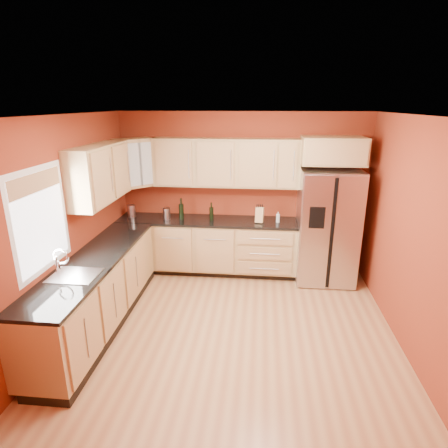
{
  "coord_description": "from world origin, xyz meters",
  "views": [
    {
      "loc": [
        0.32,
        -4.03,
        2.73
      ],
      "look_at": [
        -0.19,
        0.9,
        1.11
      ],
      "focal_mm": 30.0,
      "sensor_mm": 36.0,
      "label": 1
    }
  ],
  "objects_px": {
    "knife_block": "(260,215)",
    "soap_dispenser": "(278,217)",
    "wine_bottle_a": "(211,211)",
    "canister_left": "(132,211)",
    "refrigerator": "(327,226)"
  },
  "relations": [
    {
      "from": "soap_dispenser",
      "to": "knife_block",
      "type": "bearing_deg",
      "value": -174.92
    },
    {
      "from": "knife_block",
      "to": "soap_dispenser",
      "type": "bearing_deg",
      "value": 14.13
    },
    {
      "from": "refrigerator",
      "to": "knife_block",
      "type": "height_order",
      "value": "refrigerator"
    },
    {
      "from": "knife_block",
      "to": "soap_dispenser",
      "type": "xyz_separation_m",
      "value": [
        0.29,
        0.03,
        -0.04
      ]
    },
    {
      "from": "refrigerator",
      "to": "knife_block",
      "type": "bearing_deg",
      "value": 179.21
    },
    {
      "from": "canister_left",
      "to": "wine_bottle_a",
      "type": "bearing_deg",
      "value": -1.73
    },
    {
      "from": "canister_left",
      "to": "wine_bottle_a",
      "type": "distance_m",
      "value": 1.34
    },
    {
      "from": "refrigerator",
      "to": "canister_left",
      "type": "distance_m",
      "value": 3.16
    },
    {
      "from": "knife_block",
      "to": "soap_dispenser",
      "type": "relative_size",
      "value": 1.45
    },
    {
      "from": "knife_block",
      "to": "soap_dispenser",
      "type": "distance_m",
      "value": 0.29
    },
    {
      "from": "knife_block",
      "to": "soap_dispenser",
      "type": "height_order",
      "value": "knife_block"
    },
    {
      "from": "wine_bottle_a",
      "to": "soap_dispenser",
      "type": "xyz_separation_m",
      "value": [
        1.06,
        -0.01,
        -0.06
      ]
    },
    {
      "from": "knife_block",
      "to": "canister_left",
      "type": "bearing_deg",
      "value": -172.99
    },
    {
      "from": "wine_bottle_a",
      "to": "canister_left",
      "type": "bearing_deg",
      "value": 178.27
    },
    {
      "from": "wine_bottle_a",
      "to": "knife_block",
      "type": "distance_m",
      "value": 0.77
    }
  ]
}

